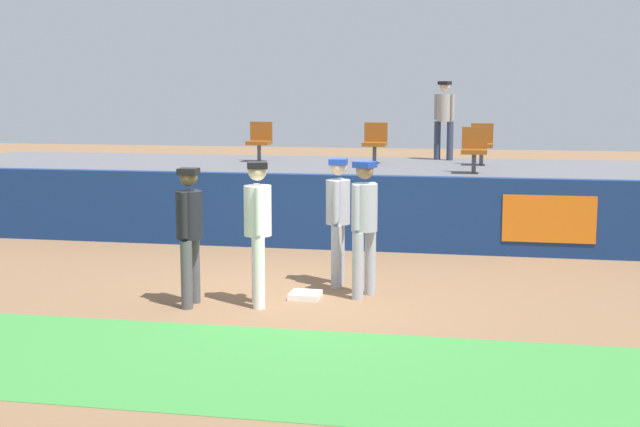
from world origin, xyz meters
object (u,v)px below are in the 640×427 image
object	(u,v)px
player_umpire	(190,227)
seat_back_right	(482,142)
player_fielder_home	(258,223)
seat_back_left	(260,139)
spectator_hooded	(444,115)
seat_front_right	(474,147)
player_runner_visitor	(338,213)
player_coach_visitor	(364,219)
seat_back_center	(375,141)
first_base	(305,295)

from	to	relation	value
player_umpire	seat_back_right	size ratio (longest dim) A/B	2.11
player_fielder_home	seat_back_right	size ratio (longest dim) A/B	2.20
seat_back_left	spectator_hooded	xyz separation A→B (m)	(3.80, 1.17, 0.51)
seat_front_right	player_fielder_home	bearing A→B (deg)	-114.66
player_runner_visitor	spectator_hooded	world-z (taller)	spectator_hooded
player_coach_visitor	spectator_hooded	world-z (taller)	spectator_hooded
player_fielder_home	seat_back_right	world-z (taller)	seat_back_right
player_umpire	player_runner_visitor	bearing A→B (deg)	130.70
seat_back_center	seat_back_right	size ratio (longest dim) A/B	1.00
player_umpire	seat_front_right	size ratio (longest dim) A/B	2.11
seat_back_center	spectator_hooded	bearing A→B (deg)	41.25
seat_front_right	seat_back_right	bearing A→B (deg)	86.72
player_umpire	seat_front_right	bearing A→B (deg)	147.54
first_base	seat_front_right	xyz separation A→B (m)	(2.05, 5.08, 1.67)
seat_back_center	seat_back_left	distance (m)	2.46
player_runner_visitor	spectator_hooded	size ratio (longest dim) A/B	1.06
seat_back_left	first_base	bearing A→B (deg)	-70.17
first_base	player_coach_visitor	world-z (taller)	player_coach_visitor
seat_back_center	seat_back_right	xyz separation A→B (m)	(2.17, -0.00, -0.00)
seat_back_center	spectator_hooded	distance (m)	1.85
seat_back_right	seat_front_right	size ratio (longest dim) A/B	1.00
player_fielder_home	player_umpire	xyz separation A→B (m)	(-0.85, -0.20, -0.04)
player_umpire	seat_front_right	world-z (taller)	seat_front_right
player_fielder_home	player_coach_visitor	xyz separation A→B (m)	(1.26, 0.72, -0.01)
first_base	seat_back_right	distance (m)	7.40
player_coach_visitor	seat_back_center	world-z (taller)	seat_back_center
first_base	player_fielder_home	size ratio (longest dim) A/B	0.22
player_runner_visitor	seat_back_right	bearing A→B (deg)	160.34
player_runner_visitor	seat_back_left	distance (m)	6.69
player_umpire	seat_back_right	distance (m)	8.37
player_coach_visitor	seat_front_right	distance (m)	5.07
first_base	player_fielder_home	xyz separation A→B (m)	(-0.51, -0.49, 1.03)
seat_back_center	seat_front_right	distance (m)	2.74
player_umpire	seat_back_center	size ratio (longest dim) A/B	2.11
player_runner_visitor	player_coach_visitor	bearing A→B (deg)	35.18
player_coach_visitor	seat_back_right	size ratio (longest dim) A/B	2.17
player_umpire	spectator_hooded	distance (m)	9.22
player_coach_visitor	player_umpire	size ratio (longest dim) A/B	1.03
player_fielder_home	player_coach_visitor	bearing A→B (deg)	101.41
first_base	seat_back_center	size ratio (longest dim) A/B	0.48
player_coach_visitor	seat_front_right	world-z (taller)	seat_front_right
player_coach_visitor	player_umpire	world-z (taller)	player_coach_visitor
player_fielder_home	player_umpire	bearing A→B (deg)	-95.03
first_base	spectator_hooded	bearing A→B (deg)	80.68
player_runner_visitor	seat_front_right	xyz separation A→B (m)	(1.76, 4.26, 0.66)
player_umpire	spectator_hooded	bearing A→B (deg)	161.08
player_umpire	seat_back_center	xyz separation A→B (m)	(1.34, 7.57, 0.68)
seat_back_center	player_umpire	bearing A→B (deg)	-100.01
seat_back_right	seat_back_left	world-z (taller)	same
first_base	player_runner_visitor	size ratio (longest dim) A/B	0.22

